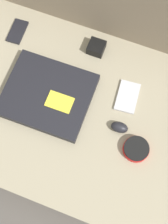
# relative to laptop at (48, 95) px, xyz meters

# --- Properties ---
(ground_plane) EXTENTS (8.00, 8.00, 0.00)m
(ground_plane) POSITION_rel_laptop_xyz_m (0.14, -0.01, -0.12)
(ground_plane) COLOR #4C4742
(couch_seat) EXTENTS (1.18, 0.66, 0.11)m
(couch_seat) POSITION_rel_laptop_xyz_m (0.14, -0.01, -0.07)
(couch_seat) COLOR gray
(couch_seat) RESTS_ON ground_plane
(laptop) EXTENTS (0.30, 0.26, 0.03)m
(laptop) POSITION_rel_laptop_xyz_m (0.00, 0.00, 0.00)
(laptop) COLOR black
(laptop) RESTS_ON couch_seat
(computer_mouse) EXTENTS (0.06, 0.04, 0.03)m
(computer_mouse) POSITION_rel_laptop_xyz_m (0.27, -0.02, 0.00)
(computer_mouse) COLOR black
(computer_mouse) RESTS_ON couch_seat
(speaker_puck) EXTENTS (0.09, 0.09, 0.03)m
(speaker_puck) POSITION_rel_laptop_xyz_m (0.35, -0.07, -0.00)
(speaker_puck) COLOR red
(speaker_puck) RESTS_ON couch_seat
(phone_black) EXTENTS (0.08, 0.12, 0.01)m
(phone_black) POSITION_rel_laptop_xyz_m (0.26, 0.10, -0.01)
(phone_black) COLOR #B7B7BC
(phone_black) RESTS_ON couch_seat
(phone_small) EXTENTS (0.06, 0.10, 0.01)m
(phone_small) POSITION_rel_laptop_xyz_m (-0.21, 0.20, -0.01)
(phone_small) COLOR black
(phone_small) RESTS_ON couch_seat
(charger_brick) EXTENTS (0.06, 0.06, 0.04)m
(charger_brick) POSITION_rel_laptop_xyz_m (0.09, 0.24, 0.00)
(charger_brick) COLOR black
(charger_brick) RESTS_ON couch_seat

